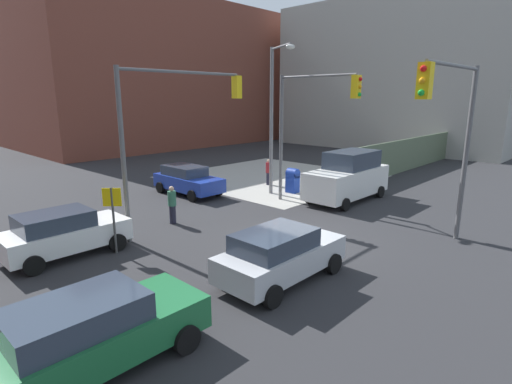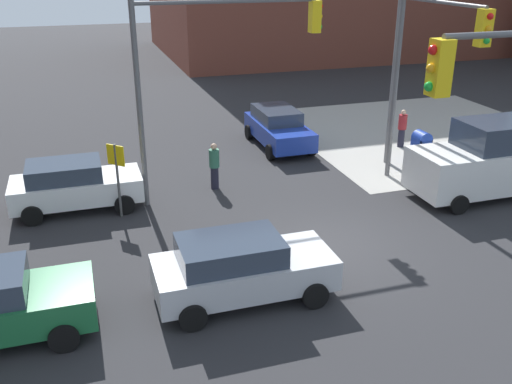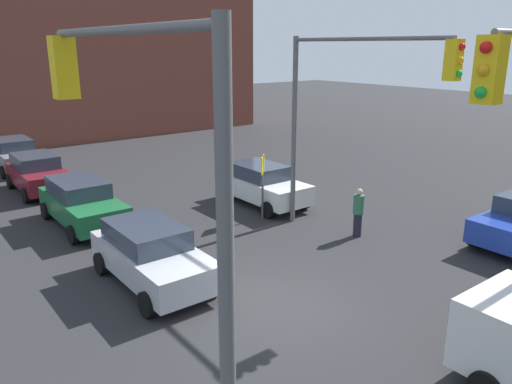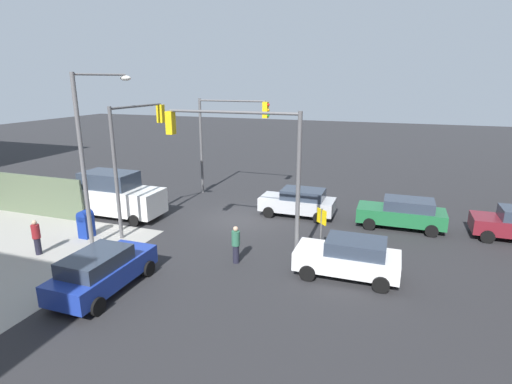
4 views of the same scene
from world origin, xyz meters
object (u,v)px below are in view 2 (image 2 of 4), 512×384
object	(u,v)px
street_lamp_corner	(398,44)
sedan_white	(74,185)
mailbox_blue	(421,148)
pedestrian_crossing	(402,128)
van_white_delivery	(492,160)
hatchback_blue	(278,127)
traffic_signal_ne_corner	(426,60)
coupe_silver	(241,267)
traffic_signal_nw_corner	(213,59)
pedestrian_waiting	(214,165)

from	to	relation	value
street_lamp_corner	sedan_white	size ratio (longest dim) A/B	1.96
mailbox_blue	pedestrian_crossing	bearing A→B (deg)	75.96
mailbox_blue	pedestrian_crossing	world-z (taller)	pedestrian_crossing
van_white_delivery	sedan_white	bearing A→B (deg)	167.30
hatchback_blue	van_white_delivery	world-z (taller)	van_white_delivery
traffic_signal_ne_corner	mailbox_blue	world-z (taller)	traffic_signal_ne_corner
coupe_silver	pedestrian_crossing	distance (m)	13.51
street_lamp_corner	van_white_delivery	bearing A→B (deg)	-63.37
mailbox_blue	coupe_silver	world-z (taller)	coupe_silver
pedestrian_crossing	hatchback_blue	bearing A→B (deg)	81.01
hatchback_blue	sedan_white	bearing A→B (deg)	-153.58
traffic_signal_nw_corner	pedestrian_crossing	world-z (taller)	traffic_signal_nw_corner
mailbox_blue	hatchback_blue	world-z (taller)	hatchback_blue
coupe_silver	van_white_delivery	distance (m)	10.59
traffic_signal_nw_corner	coupe_silver	distance (m)	7.45
van_white_delivery	street_lamp_corner	bearing A→B (deg)	116.63
traffic_signal_ne_corner	hatchback_blue	size ratio (longest dim) A/B	1.48
mailbox_blue	traffic_signal_ne_corner	bearing A→B (deg)	-127.48
coupe_silver	mailbox_blue	bearing A→B (deg)	36.37
hatchback_blue	van_white_delivery	size ratio (longest dim) A/B	0.81
traffic_signal_nw_corner	mailbox_blue	world-z (taller)	traffic_signal_nw_corner
sedan_white	pedestrian_waiting	world-z (taller)	pedestrian_waiting
coupe_silver	hatchback_blue	bearing A→B (deg)	66.10
hatchback_blue	coupe_silver	xyz separation A→B (m)	(-4.84, -10.92, -0.00)
pedestrian_waiting	sedan_white	bearing A→B (deg)	-59.97
traffic_signal_nw_corner	mailbox_blue	distance (m)	9.21
mailbox_blue	hatchback_blue	bearing A→B (deg)	137.23
hatchback_blue	coupe_silver	distance (m)	11.95
traffic_signal_nw_corner	van_white_delivery	world-z (taller)	traffic_signal_nw_corner
coupe_silver	pedestrian_waiting	xyz separation A→B (m)	(1.07, 7.03, 0.02)
pedestrian_waiting	coupe_silver	bearing A→B (deg)	17.37
coupe_silver	van_white_delivery	world-z (taller)	van_white_delivery
street_lamp_corner	van_white_delivery	world-z (taller)	street_lamp_corner
pedestrian_crossing	coupe_silver	bearing A→B (deg)	142.73
traffic_signal_nw_corner	street_lamp_corner	distance (m)	7.22
hatchback_blue	pedestrian_crossing	bearing A→B (deg)	-18.64
sedan_white	pedestrian_crossing	size ratio (longest dim) A/B	2.49
traffic_signal_nw_corner	van_white_delivery	distance (m)	9.98
van_white_delivery	pedestrian_waiting	world-z (taller)	van_white_delivery
sedan_white	coupe_silver	size ratio (longest dim) A/B	0.96
mailbox_blue	coupe_silver	distance (m)	11.51
hatchback_blue	pedestrian_waiting	xyz separation A→B (m)	(-3.77, -3.90, 0.02)
traffic_signal_nw_corner	hatchback_blue	size ratio (longest dim) A/B	1.48
sedan_white	pedestrian_crossing	world-z (taller)	pedestrian_crossing
sedan_white	van_white_delivery	world-z (taller)	van_white_delivery
pedestrian_crossing	traffic_signal_ne_corner	bearing A→B (deg)	163.18
sedan_white	coupe_silver	distance (m)	7.64
traffic_signal_ne_corner	coupe_silver	distance (m)	9.62
coupe_silver	pedestrian_waiting	world-z (taller)	pedestrian_waiting
sedan_white	hatchback_blue	bearing A→B (deg)	26.42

